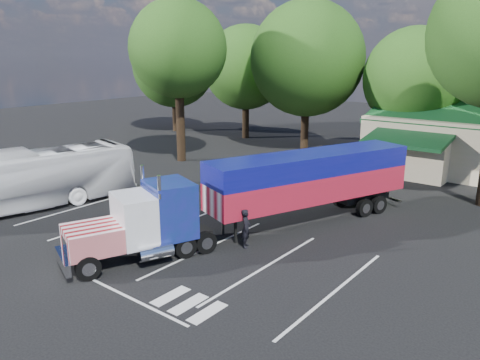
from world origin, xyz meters
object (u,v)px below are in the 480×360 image
Objects in this scene: semi_truck at (272,188)px; tour_bus at (27,179)px; bicycle at (270,196)px; woman at (246,228)px; silver_sedan at (420,163)px.

semi_truck reaches higher than tour_bus.
bicycle is at bearing 146.93° from semi_truck.
tour_bus is at bearing -134.26° from semi_truck.
tour_bus reaches higher than woman.
tour_bus is (-12.65, -5.74, -0.48)m from semi_truck.
bicycle is at bearing 144.27° from silver_sedan.
semi_truck is 13.90m from tour_bus.
silver_sedan is at bearing 68.83° from tour_bus.
tour_bus is at bearing 128.98° from silver_sedan.
bicycle is (-2.33, 3.26, -1.63)m from semi_truck.
woman is at bearing 26.34° from tour_bus.
silver_sedan reaches higher than bicycle.
tour_bus is 2.73× the size of silver_sedan.
woman is 13.43m from tour_bus.
woman is at bearing -77.99° from bicycle.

